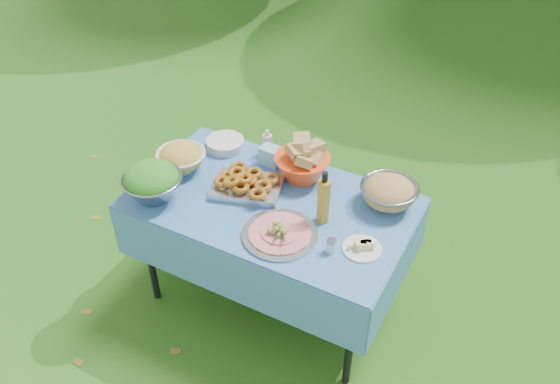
{
  "coord_description": "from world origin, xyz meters",
  "views": [
    {
      "loc": [
        1.17,
        -2.08,
        2.75
      ],
      "look_at": [
        0.05,
        0.0,
        0.84
      ],
      "focal_mm": 38.0,
      "sensor_mm": 36.0,
      "label": 1
    }
  ],
  "objects_px": {
    "plate_stack": "(225,144)",
    "picnic_table": "(272,253)",
    "salad_bowl": "(152,182)",
    "charcuterie_platter": "(280,229)",
    "pasta_bowl_steel": "(389,192)",
    "bread_bowl": "(302,162)",
    "oil_bottle": "(324,197)"
  },
  "relations": [
    {
      "from": "plate_stack",
      "to": "picnic_table",
      "type": "bearing_deg",
      "value": -32.8
    },
    {
      "from": "oil_bottle",
      "to": "picnic_table",
      "type": "bearing_deg",
      "value": 178.94
    },
    {
      "from": "bread_bowl",
      "to": "pasta_bowl_steel",
      "type": "bearing_deg",
      "value": 0.58
    },
    {
      "from": "salad_bowl",
      "to": "pasta_bowl_steel",
      "type": "bearing_deg",
      "value": 25.75
    },
    {
      "from": "picnic_table",
      "to": "salad_bowl",
      "type": "height_order",
      "value": "salad_bowl"
    },
    {
      "from": "picnic_table",
      "to": "pasta_bowl_steel",
      "type": "bearing_deg",
      "value": 26.51
    },
    {
      "from": "bread_bowl",
      "to": "pasta_bowl_steel",
      "type": "relative_size",
      "value": 1.03
    },
    {
      "from": "bread_bowl",
      "to": "picnic_table",
      "type": "bearing_deg",
      "value": -100.04
    },
    {
      "from": "charcuterie_platter",
      "to": "picnic_table",
      "type": "bearing_deg",
      "value": 128.26
    },
    {
      "from": "pasta_bowl_steel",
      "to": "charcuterie_platter",
      "type": "height_order",
      "value": "pasta_bowl_steel"
    },
    {
      "from": "salad_bowl",
      "to": "charcuterie_platter",
      "type": "distance_m",
      "value": 0.73
    },
    {
      "from": "bread_bowl",
      "to": "oil_bottle",
      "type": "relative_size",
      "value": 1.03
    },
    {
      "from": "picnic_table",
      "to": "oil_bottle",
      "type": "relative_size",
      "value": 4.88
    },
    {
      "from": "pasta_bowl_steel",
      "to": "plate_stack",
      "type": "bearing_deg",
      "value": 177.92
    },
    {
      "from": "plate_stack",
      "to": "charcuterie_platter",
      "type": "bearing_deg",
      "value": -38.78
    },
    {
      "from": "picnic_table",
      "to": "bread_bowl",
      "type": "distance_m",
      "value": 0.55
    },
    {
      "from": "salad_bowl",
      "to": "charcuterie_platter",
      "type": "bearing_deg",
      "value": 4.26
    },
    {
      "from": "picnic_table",
      "to": "salad_bowl",
      "type": "bearing_deg",
      "value": -154.99
    },
    {
      "from": "salad_bowl",
      "to": "bread_bowl",
      "type": "distance_m",
      "value": 0.81
    },
    {
      "from": "salad_bowl",
      "to": "charcuterie_platter",
      "type": "height_order",
      "value": "salad_bowl"
    },
    {
      "from": "salad_bowl",
      "to": "plate_stack",
      "type": "height_order",
      "value": "salad_bowl"
    },
    {
      "from": "bread_bowl",
      "to": "charcuterie_platter",
      "type": "distance_m",
      "value": 0.49
    },
    {
      "from": "picnic_table",
      "to": "pasta_bowl_steel",
      "type": "height_order",
      "value": "pasta_bowl_steel"
    },
    {
      "from": "charcuterie_platter",
      "to": "pasta_bowl_steel",
      "type": "bearing_deg",
      "value": 51.6
    },
    {
      "from": "salad_bowl",
      "to": "plate_stack",
      "type": "relative_size",
      "value": 1.42
    },
    {
      "from": "bread_bowl",
      "to": "pasta_bowl_steel",
      "type": "height_order",
      "value": "bread_bowl"
    },
    {
      "from": "plate_stack",
      "to": "oil_bottle",
      "type": "bearing_deg",
      "value": -21.96
    },
    {
      "from": "pasta_bowl_steel",
      "to": "charcuterie_platter",
      "type": "relative_size",
      "value": 0.79
    },
    {
      "from": "picnic_table",
      "to": "plate_stack",
      "type": "relative_size",
      "value": 6.56
    },
    {
      "from": "picnic_table",
      "to": "oil_bottle",
      "type": "xyz_separation_m",
      "value": [
        0.3,
        -0.01,
        0.53
      ]
    },
    {
      "from": "plate_stack",
      "to": "pasta_bowl_steel",
      "type": "xyz_separation_m",
      "value": [
        1.02,
        -0.04,
        0.05
      ]
    },
    {
      "from": "picnic_table",
      "to": "charcuterie_platter",
      "type": "height_order",
      "value": "charcuterie_platter"
    }
  ]
}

